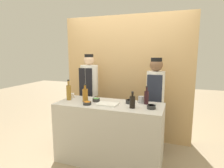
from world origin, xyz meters
TOP-DOWN VIEW (x-y plane):
  - ground_plane at (0.00, 0.00)m, footprint 14.00×14.00m
  - cabinet_wall at (0.00, 0.99)m, footprint 2.52×0.18m
  - counter at (0.00, 0.00)m, footprint 1.62×0.66m
  - sauce_bowl_brown at (0.29, 0.11)m, footprint 0.12×0.12m
  - sauce_bowl_red at (0.64, -0.06)m, footprint 0.12×0.12m
  - sauce_bowl_green at (-0.24, 0.05)m, footprint 0.12×0.12m
  - sauce_bowl_orange at (-0.28, -0.17)m, footprint 0.12×0.12m
  - cutting_board at (0.00, -0.07)m, footprint 0.31×0.21m
  - bottle_wine at (0.54, 0.15)m, footprint 0.07×0.07m
  - bottle_soy at (0.39, -0.11)m, footprint 0.08×0.08m
  - bottle_amber at (-0.39, -0.03)m, footprint 0.08×0.08m
  - bottle_vinegar at (-0.70, -0.01)m, footprint 0.07×0.07m
  - cup_cream at (-0.73, 0.13)m, footprint 0.08×0.08m
  - cup_steel at (0.45, 0.20)m, footprint 0.09×0.09m
  - chef_left at (-0.62, 0.58)m, footprint 0.33×0.33m
  - chef_right at (0.62, 0.58)m, footprint 0.30×0.30m

SIDE VIEW (x-z plane):
  - ground_plane at x=0.00m, z-range 0.00..0.00m
  - counter at x=0.00m, z-range 0.00..0.93m
  - chef_right at x=0.62m, z-range 0.09..1.71m
  - chef_left at x=-0.62m, z-range 0.08..1.75m
  - cutting_board at x=0.00m, z-range 0.93..0.95m
  - sauce_bowl_orange at x=-0.28m, z-range 0.94..0.98m
  - sauce_bowl_green at x=-0.24m, z-range 0.94..0.99m
  - sauce_bowl_red at x=0.64m, z-range 0.94..0.99m
  - sauce_bowl_brown at x=0.29m, z-range 0.94..0.99m
  - cup_cream at x=-0.73m, z-range 0.93..1.01m
  - cup_steel at x=0.45m, z-range 0.93..1.04m
  - bottle_soy at x=0.39m, z-range 0.91..1.14m
  - bottle_wine at x=0.54m, z-range 0.90..1.18m
  - bottle_amber at x=-0.39m, z-range 0.90..1.19m
  - bottle_vinegar at x=-0.70m, z-range 0.90..1.23m
  - cabinet_wall at x=0.00m, z-range 0.00..2.40m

